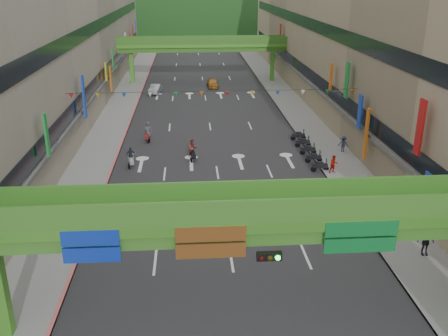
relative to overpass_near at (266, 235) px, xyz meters
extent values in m
cube|color=#28282B|center=(-0.93, 44.62, -5.20)|extent=(18.00, 140.00, 0.02)
cube|color=gray|center=(-11.93, 44.62, -5.13)|extent=(4.00, 140.00, 0.15)
cube|color=gray|center=(10.07, 44.62, -5.13)|extent=(4.00, 140.00, 0.15)
cube|color=#CC5959|center=(-10.03, 44.62, -5.12)|extent=(0.20, 140.00, 0.18)
cube|color=gray|center=(8.17, 44.62, -5.12)|extent=(0.20, 140.00, 0.18)
cube|color=#9E937F|center=(-19.93, 44.62, 4.29)|extent=(12.00, 95.00, 19.00)
cube|color=black|center=(-13.88, 44.62, -1.01)|extent=(0.08, 90.25, 1.40)
cube|color=black|center=(-13.88, 44.62, 4.99)|extent=(0.08, 90.25, 1.40)
cube|color=gray|center=(18.07, 44.62, 4.29)|extent=(12.00, 95.00, 19.00)
cube|color=black|center=(12.02, 44.62, -1.01)|extent=(0.08, 90.25, 1.40)
cube|color=black|center=(12.02, 44.62, 4.99)|extent=(0.08, 90.25, 1.40)
cube|color=#4C9E2D|center=(-0.93, 0.62, 0.54)|extent=(28.00, 2.20, 0.50)
cube|color=#387223|center=(-0.93, 0.62, -0.06)|extent=(28.00, 1.76, 0.70)
cube|color=#4C9E2D|center=(-11.93, 0.62, -2.81)|extent=(0.60, 0.60, 4.80)
cube|color=#387223|center=(-0.93, -0.42, 1.34)|extent=(28.00, 0.12, 1.10)
cube|color=#387223|center=(-0.93, 1.66, 1.34)|extent=(28.00, 0.12, 1.10)
cube|color=navy|center=(-7.43, -0.46, -0.06)|extent=(2.40, 0.12, 1.50)
cube|color=#593314|center=(-2.43, -0.46, -0.06)|extent=(3.00, 0.12, 1.50)
cube|color=#0C5926|center=(4.07, -0.46, -0.06)|extent=(3.20, 0.12, 1.50)
cube|color=black|center=(0.07, -0.61, -0.71)|extent=(1.10, 0.28, 0.35)
cube|color=#4C9E2D|center=(-0.93, 59.62, 0.54)|extent=(28.00, 2.20, 0.50)
cube|color=#387223|center=(-0.93, 59.62, -0.06)|extent=(28.00, 1.76, 0.70)
cube|color=#4C9E2D|center=(-11.93, 59.62, -2.81)|extent=(0.60, 0.60, 4.80)
cube|color=#4C9E2D|center=(10.07, 59.62, -2.81)|extent=(0.60, 0.60, 4.80)
cube|color=#387223|center=(-0.93, 58.58, 1.34)|extent=(28.00, 0.12, 1.10)
cube|color=#387223|center=(-0.93, 60.66, 1.34)|extent=(28.00, 0.12, 1.10)
ellipsoid|color=#1C4419|center=(-15.93, 154.62, -5.21)|extent=(168.00, 140.00, 112.00)
ellipsoid|color=#1C4419|center=(24.07, 174.62, -5.21)|extent=(208.00, 176.00, 128.00)
cylinder|color=black|center=(-0.93, 24.62, 0.99)|extent=(26.00, 0.03, 0.03)
cone|color=red|center=(-13.43, 24.62, 0.74)|extent=(0.36, 0.36, 0.40)
cone|color=gold|center=(-11.16, 24.62, 0.74)|extent=(0.36, 0.36, 0.40)
cone|color=#193FB2|center=(-8.89, 24.62, 0.74)|extent=(0.36, 0.36, 0.40)
cone|color=silver|center=(-6.61, 24.62, 0.74)|extent=(0.36, 0.36, 0.40)
cone|color=#198C33|center=(-4.34, 24.62, 0.74)|extent=(0.36, 0.36, 0.40)
cone|color=orange|center=(-2.07, 24.62, 0.74)|extent=(0.36, 0.36, 0.40)
cone|color=red|center=(0.20, 24.62, 0.74)|extent=(0.36, 0.36, 0.40)
cone|color=gold|center=(2.48, 24.62, 0.74)|extent=(0.36, 0.36, 0.40)
cone|color=#193FB2|center=(4.75, 24.62, 0.74)|extent=(0.36, 0.36, 0.40)
cone|color=silver|center=(7.02, 24.62, 0.74)|extent=(0.36, 0.36, 0.40)
cone|color=#198C33|center=(9.29, 24.62, 0.74)|extent=(0.36, 0.36, 0.40)
cone|color=orange|center=(11.57, 24.62, 0.74)|extent=(0.36, 0.36, 0.40)
cube|color=black|center=(-4.21, 9.94, -4.66)|extent=(0.38, 1.31, 0.35)
cube|color=black|center=(-4.21, 9.94, -4.41)|extent=(0.31, 0.56, 0.18)
cube|color=black|center=(-4.22, 10.49, -4.16)|extent=(0.55, 0.07, 0.06)
cylinder|color=black|center=(-4.22, 10.49, -4.96)|extent=(0.11, 0.50, 0.50)
cylinder|color=black|center=(-4.19, 9.39, -4.96)|extent=(0.11, 0.50, 0.50)
imported|color=#3F4C54|center=(-4.21, 9.94, -4.05)|extent=(0.59, 0.40, 1.60)
cube|color=black|center=(-3.00, 23.82, -4.66)|extent=(0.65, 1.35, 0.35)
cube|color=black|center=(-3.00, 23.82, -4.41)|extent=(0.42, 0.61, 0.18)
cube|color=black|center=(-2.87, 24.35, -4.16)|extent=(0.55, 0.19, 0.06)
cylinder|color=black|center=(-2.87, 24.35, -4.96)|extent=(0.22, 0.51, 0.50)
cylinder|color=black|center=(-3.13, 23.28, -4.96)|extent=(0.22, 0.51, 0.50)
imported|color=brown|center=(-3.00, 23.82, -4.00)|extent=(0.96, 0.82, 1.70)
cube|color=#919299|center=(-8.43, 22.56, -4.66)|extent=(0.67, 1.35, 0.35)
cube|color=#919299|center=(-8.43, 22.56, -4.41)|extent=(0.43, 0.61, 0.18)
cube|color=#919299|center=(-8.29, 23.09, -4.16)|extent=(0.55, 0.20, 0.06)
cylinder|color=black|center=(-8.29, 23.09, -4.96)|extent=(0.22, 0.51, 0.50)
cylinder|color=black|center=(-8.57, 22.03, -4.96)|extent=(0.22, 0.51, 0.50)
imported|color=#212533|center=(-8.43, 22.56, -4.11)|extent=(0.94, 0.57, 1.49)
cube|color=maroon|center=(-7.43, 29.78, -4.66)|extent=(0.57, 1.34, 0.35)
cube|color=maroon|center=(-7.43, 29.78, -4.41)|extent=(0.39, 0.59, 0.18)
cube|color=maroon|center=(-7.53, 30.32, -4.16)|extent=(0.55, 0.16, 0.06)
cylinder|color=black|center=(-7.53, 30.32, -4.96)|extent=(0.19, 0.51, 0.50)
cylinder|color=black|center=(-7.33, 29.24, -4.96)|extent=(0.19, 0.51, 0.50)
imported|color=#44454D|center=(-7.43, 29.78, -4.00)|extent=(0.92, 0.68, 1.70)
cube|color=black|center=(7.87, 20.22, -4.66)|extent=(1.33, 0.48, 0.35)
cube|color=black|center=(7.87, 20.22, -4.41)|extent=(0.58, 0.35, 0.18)
cube|color=black|center=(8.41, 20.27, -4.16)|extent=(0.11, 0.55, 0.06)
cylinder|color=black|center=(8.41, 20.27, -4.96)|extent=(0.51, 0.15, 0.50)
cylinder|color=black|center=(7.32, 20.16, -4.96)|extent=(0.51, 0.15, 0.50)
cube|color=black|center=(7.87, 22.42, -4.66)|extent=(1.33, 0.48, 0.35)
cube|color=black|center=(7.87, 22.42, -4.41)|extent=(0.58, 0.35, 0.18)
cube|color=black|center=(8.41, 22.47, -4.16)|extent=(0.11, 0.55, 0.06)
cylinder|color=black|center=(8.41, 22.47, -4.96)|extent=(0.51, 0.15, 0.50)
cylinder|color=black|center=(7.32, 22.36, -4.96)|extent=(0.51, 0.15, 0.50)
cube|color=black|center=(7.87, 24.62, -4.66)|extent=(1.33, 0.48, 0.35)
cube|color=black|center=(7.87, 24.62, -4.41)|extent=(0.58, 0.35, 0.18)
cube|color=black|center=(8.41, 24.67, -4.16)|extent=(0.11, 0.55, 0.06)
cylinder|color=black|center=(8.41, 24.67, -4.96)|extent=(0.51, 0.15, 0.50)
cylinder|color=black|center=(7.32, 24.56, -4.96)|extent=(0.51, 0.15, 0.50)
cube|color=black|center=(7.87, 26.82, -4.66)|extent=(1.33, 0.48, 0.35)
cube|color=black|center=(7.87, 26.82, -4.41)|extent=(0.58, 0.35, 0.18)
cube|color=black|center=(8.41, 26.87, -4.16)|extent=(0.11, 0.55, 0.06)
cylinder|color=black|center=(8.41, 26.87, -4.96)|extent=(0.51, 0.15, 0.50)
cylinder|color=black|center=(7.32, 26.76, -4.96)|extent=(0.51, 0.15, 0.50)
cube|color=black|center=(7.87, 29.02, -4.66)|extent=(1.33, 0.48, 0.35)
cube|color=black|center=(7.87, 29.02, -4.41)|extent=(0.58, 0.35, 0.18)
cube|color=black|center=(8.41, 29.07, -4.16)|extent=(0.11, 0.55, 0.06)
cylinder|color=black|center=(8.41, 29.07, -4.96)|extent=(0.51, 0.15, 0.50)
cylinder|color=black|center=(7.32, 28.96, -4.96)|extent=(0.51, 0.15, 0.50)
imported|color=#A0A2A8|center=(-7.93, 52.03, -4.56)|extent=(2.00, 4.10, 1.29)
imported|color=#B97829|center=(0.43, 55.57, -4.54)|extent=(1.72, 3.97, 1.33)
imported|color=#981004|center=(8.87, 19.55, -4.44)|extent=(0.88, 0.77, 1.54)
imported|color=black|center=(10.61, 6.07, -4.38)|extent=(1.01, 0.51, 1.66)
imported|color=#292C4D|center=(11.27, 24.87, -4.45)|extent=(0.81, 0.65, 1.52)
camera|label=1|loc=(-3.19, -19.03, 10.53)|focal=40.00mm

